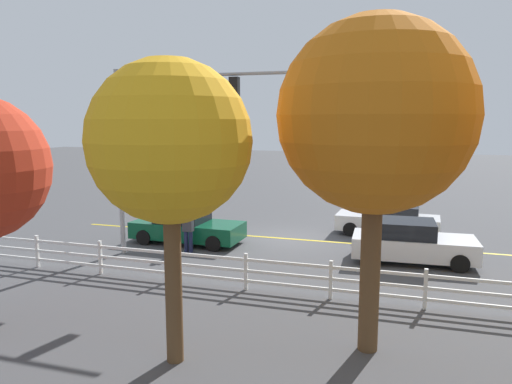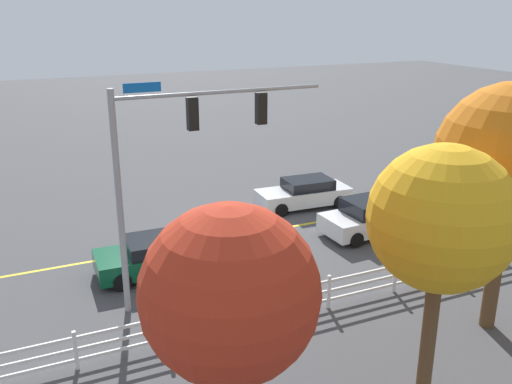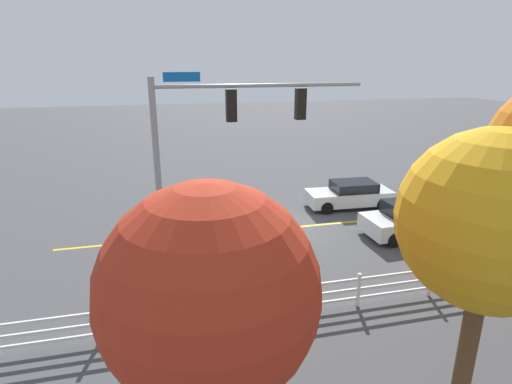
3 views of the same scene
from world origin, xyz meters
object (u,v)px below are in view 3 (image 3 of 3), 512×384
(pedestrian, at_px, (230,246))
(tree_1, at_px, (209,292))
(car_1, at_px, (350,195))
(car_2, at_px, (411,220))
(tree_0, at_px, (491,222))
(car_3, at_px, (206,240))

(pedestrian, height_order, tree_1, tree_1)
(car_1, distance_m, tree_1, 16.54)
(car_2, relative_size, tree_0, 0.69)
(car_1, xyz_separation_m, pedestrian, (7.44, 5.33, 0.24))
(car_1, xyz_separation_m, tree_0, (3.99, 13.33, 4.02))
(tree_1, bearing_deg, tree_0, -179.45)
(pedestrian, bearing_deg, car_3, 27.80)
(pedestrian, xyz_separation_m, tree_1, (1.70, 8.05, 3.11))
(car_3, xyz_separation_m, tree_1, (0.98, 9.43, 3.37))
(pedestrian, bearing_deg, car_2, -81.31)
(tree_1, bearing_deg, pedestrian, -101.89)
(pedestrian, relative_size, tree_1, 0.29)
(car_2, bearing_deg, tree_0, -120.51)
(tree_1, bearing_deg, car_2, -137.39)
(car_3, xyz_separation_m, pedestrian, (-0.71, 1.37, 0.27))
(car_1, height_order, car_3, car_1)
(car_1, bearing_deg, car_2, 106.19)
(car_3, height_order, pedestrian, pedestrian)
(car_1, height_order, tree_0, tree_0)
(pedestrian, distance_m, tree_0, 9.50)
(car_1, xyz_separation_m, car_2, (-0.98, 4.08, 0.04))
(car_1, xyz_separation_m, car_3, (8.15, 3.96, -0.03))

